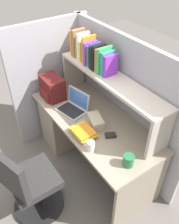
{
  "coord_description": "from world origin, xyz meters",
  "views": [
    {
      "loc": [
        1.56,
        -1.12,
        2.38
      ],
      "look_at": [
        0.0,
        -0.05,
        0.85
      ],
      "focal_mm": 38.28,
      "sensor_mm": 36.0,
      "label": 1
    }
  ],
  "objects_px": {
    "computer_mouse": "(110,135)",
    "snack_canister": "(128,160)",
    "backpack": "(52,88)",
    "tissue_box": "(96,121)",
    "laptop": "(74,106)",
    "office_chair": "(30,187)",
    "paper_cup": "(91,146)"
  },
  "relations": [
    {
      "from": "computer_mouse",
      "to": "snack_canister",
      "type": "relative_size",
      "value": 0.94
    },
    {
      "from": "snack_canister",
      "to": "backpack",
      "type": "bearing_deg",
      "value": -177.24
    },
    {
      "from": "backpack",
      "to": "tissue_box",
      "type": "distance_m",
      "value": 0.71
    },
    {
      "from": "laptop",
      "to": "computer_mouse",
      "type": "height_order",
      "value": "laptop"
    },
    {
      "from": "laptop",
      "to": "office_chair",
      "type": "bearing_deg",
      "value": -62.13
    },
    {
      "from": "computer_mouse",
      "to": "snack_canister",
      "type": "bearing_deg",
      "value": 13.61
    },
    {
      "from": "laptop",
      "to": "backpack",
      "type": "bearing_deg",
      "value": -167.48
    },
    {
      "from": "backpack",
      "to": "computer_mouse",
      "type": "bearing_deg",
      "value": 9.3
    },
    {
      "from": "tissue_box",
      "to": "computer_mouse",
      "type": "bearing_deg",
      "value": 21.8
    },
    {
      "from": "backpack",
      "to": "paper_cup",
      "type": "bearing_deg",
      "value": -6.46
    },
    {
      "from": "laptop",
      "to": "snack_canister",
      "type": "bearing_deg",
      "value": -1.05
    },
    {
      "from": "computer_mouse",
      "to": "tissue_box",
      "type": "relative_size",
      "value": 0.47
    },
    {
      "from": "computer_mouse",
      "to": "tissue_box",
      "type": "xyz_separation_m",
      "value": [
        -0.22,
        -0.02,
        0.03
      ]
    },
    {
      "from": "office_chair",
      "to": "paper_cup",
      "type": "bearing_deg",
      "value": -125.49
    },
    {
      "from": "office_chair",
      "to": "backpack",
      "type": "bearing_deg",
      "value": -59.27
    },
    {
      "from": "laptop",
      "to": "tissue_box",
      "type": "distance_m",
      "value": 0.35
    },
    {
      "from": "computer_mouse",
      "to": "laptop",
      "type": "bearing_deg",
      "value": -145.17
    },
    {
      "from": "backpack",
      "to": "office_chair",
      "type": "relative_size",
      "value": 0.32
    },
    {
      "from": "tissue_box",
      "to": "office_chair",
      "type": "bearing_deg",
      "value": -69.62
    },
    {
      "from": "paper_cup",
      "to": "backpack",
      "type": "bearing_deg",
      "value": 173.54
    },
    {
      "from": "office_chair",
      "to": "snack_canister",
      "type": "bearing_deg",
      "value": -141.8
    },
    {
      "from": "tissue_box",
      "to": "office_chair",
      "type": "distance_m",
      "value": 0.9
    },
    {
      "from": "backpack",
      "to": "computer_mouse",
      "type": "height_order",
      "value": "backpack"
    },
    {
      "from": "tissue_box",
      "to": "snack_canister",
      "type": "height_order",
      "value": "snack_canister"
    },
    {
      "from": "backpack",
      "to": "tissue_box",
      "type": "bearing_deg",
      "value": 10.45
    },
    {
      "from": "backpack",
      "to": "snack_canister",
      "type": "xyz_separation_m",
      "value": [
        1.26,
        0.06,
        -0.07
      ]
    },
    {
      "from": "backpack",
      "to": "office_chair",
      "type": "bearing_deg",
      "value": -42.15
    },
    {
      "from": "computer_mouse",
      "to": "paper_cup",
      "type": "xyz_separation_m",
      "value": [
        0.03,
        -0.26,
        0.03
      ]
    },
    {
      "from": "tissue_box",
      "to": "snack_canister",
      "type": "bearing_deg",
      "value": 9.55
    },
    {
      "from": "backpack",
      "to": "computer_mouse",
      "type": "relative_size",
      "value": 2.88
    },
    {
      "from": "paper_cup",
      "to": "office_chair",
      "type": "distance_m",
      "value": 0.72
    },
    {
      "from": "tissue_box",
      "to": "backpack",
      "type": "bearing_deg",
      "value": -153.35
    }
  ]
}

